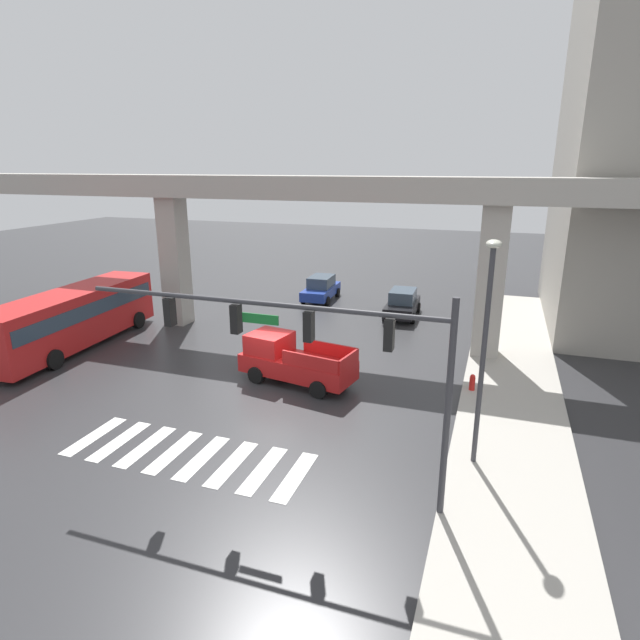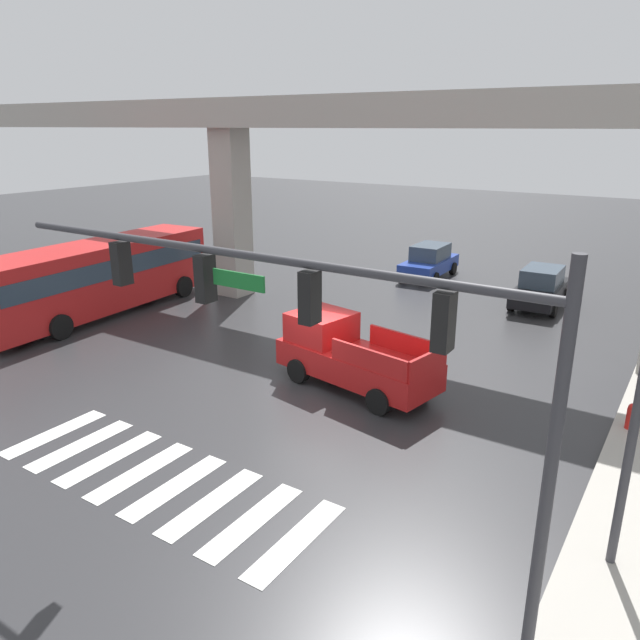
# 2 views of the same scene
# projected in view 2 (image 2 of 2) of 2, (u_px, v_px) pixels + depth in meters

# --- Properties ---
(ground_plane) EXTENTS (120.00, 120.00, 0.00)m
(ground_plane) POSITION_uv_depth(u_px,v_px,m) (311.00, 385.00, 18.48)
(ground_plane) COLOR #2D2D30
(crosswalk_stripes) EXTENTS (8.25, 2.80, 0.01)m
(crosswalk_stripes) POSITION_uv_depth(u_px,v_px,m) (158.00, 479.00, 13.56)
(crosswalk_stripes) COLOR silver
(crosswalk_stripes) RESTS_ON ground
(elevated_overpass) EXTENTS (52.02, 2.23, 8.72)m
(elevated_overpass) POSITION_uv_depth(u_px,v_px,m) (416.00, 130.00, 21.57)
(elevated_overpass) COLOR #ADA89E
(elevated_overpass) RESTS_ON ground
(pickup_truck) EXTENTS (5.36, 2.78, 2.08)m
(pickup_truck) POSITION_uv_depth(u_px,v_px,m) (349.00, 355.00, 18.19)
(pickup_truck) COLOR red
(pickup_truck) RESTS_ON ground
(city_bus) EXTENTS (3.31, 10.94, 2.99)m
(city_bus) POSITION_uv_depth(u_px,v_px,m) (97.00, 274.00, 24.99)
(city_bus) COLOR red
(city_bus) RESTS_ON ground
(sedan_blue) EXTENTS (2.08, 4.36, 1.72)m
(sedan_blue) POSITION_uv_depth(u_px,v_px,m) (429.00, 261.00, 31.37)
(sedan_blue) COLOR #1E3899
(sedan_blue) RESTS_ON ground
(sedan_black) EXTENTS (2.08, 4.36, 1.72)m
(sedan_black) POSITION_uv_depth(u_px,v_px,m) (541.00, 287.00, 26.30)
(sedan_black) COLOR black
(sedan_black) RESTS_ON ground
(traffic_signal_mast) EXTENTS (10.89, 0.32, 6.20)m
(traffic_signal_mast) POSITION_uv_depth(u_px,v_px,m) (318.00, 323.00, 9.34)
(traffic_signal_mast) COLOR #38383D
(traffic_signal_mast) RESTS_ON ground
(fire_hydrant) EXTENTS (0.24, 0.24, 0.85)m
(fire_hydrant) POSITION_uv_depth(u_px,v_px,m) (631.00, 418.00, 15.44)
(fire_hydrant) COLOR red
(fire_hydrant) RESTS_ON ground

